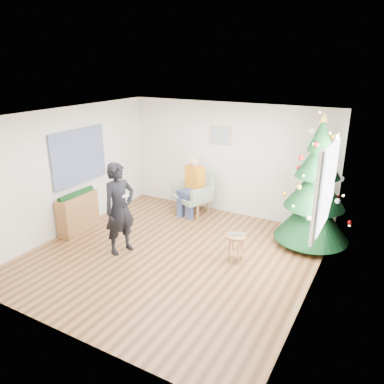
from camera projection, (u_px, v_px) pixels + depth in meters
The scene contains 19 objects.
floor at pixel (172, 255), 7.03m from camera, with size 5.00×5.00×0.00m, color brown.
ceiling at pixel (169, 116), 6.17m from camera, with size 5.00×5.00×0.00m, color white.
wall_back at pixel (228, 159), 8.66m from camera, with size 5.00×5.00×0.00m, color silver.
wall_front at pixel (61, 249), 4.54m from camera, with size 5.00×5.00×0.00m, color silver.
wall_left at pixel (68, 171), 7.74m from camera, with size 5.00×5.00×0.00m, color silver.
wall_right at pixel (316, 218), 5.45m from camera, with size 5.00×5.00×0.00m, color silver.
window_panel at pixel (328, 185), 6.22m from camera, with size 0.04×1.30×1.40m, color white.
curtains at pixel (326, 185), 6.24m from camera, with size 0.05×1.75×1.50m.
christmas_tree at pixel (316, 189), 7.10m from camera, with size 1.43×1.43×2.59m.
stool at pixel (236, 248), 6.73m from camera, with size 0.35×0.35×0.53m.
laptop at pixel (236, 235), 6.64m from camera, with size 0.29×0.19×0.02m, color silver.
armchair at pixel (194, 197), 8.91m from camera, with size 0.99×0.97×1.04m.
seated_person at pixel (192, 185), 8.77m from camera, with size 0.57×0.73×1.35m.
standing_man at pixel (120, 209), 6.92m from camera, with size 0.64×0.42×1.75m, color black.
game_controller at pixel (126, 196), 6.71m from camera, with size 0.04×0.13×0.04m, color white.
console at pixel (78, 213), 7.95m from camera, with size 0.30×1.00×0.80m, color brown.
garland at pixel (76, 194), 7.81m from camera, with size 0.14×0.14×0.90m, color black.
tapestry at pixel (79, 156), 7.89m from camera, with size 0.03×1.50×1.15m, color black.
framed_picture at pixel (220, 135), 8.54m from camera, with size 0.52×0.05×0.42m.
Camera 1 is at (3.36, -5.26, 3.47)m, focal length 35.00 mm.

